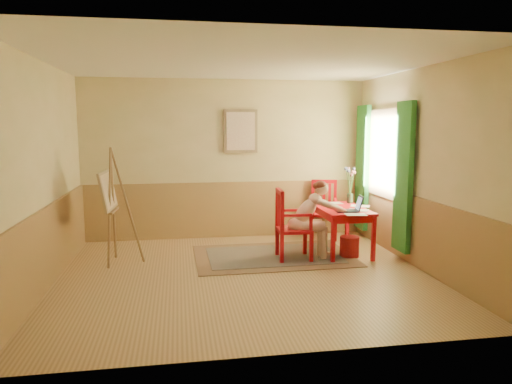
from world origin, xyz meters
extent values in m
cube|color=tan|center=(0.00, 0.00, -0.01)|extent=(5.00, 4.50, 0.02)
cube|color=white|center=(0.00, 0.00, 2.81)|extent=(5.00, 4.50, 0.02)
cube|color=tan|center=(0.00, 2.26, 1.40)|extent=(5.00, 0.02, 2.80)
cube|color=tan|center=(0.00, -2.26, 1.40)|extent=(5.00, 0.02, 2.80)
cube|color=tan|center=(-2.51, 0.00, 1.40)|extent=(0.02, 4.50, 2.80)
cube|color=tan|center=(2.51, 0.00, 1.40)|extent=(0.02, 4.50, 2.80)
cube|color=tan|center=(0.00, 2.23, 0.50)|extent=(5.00, 0.04, 1.00)
cube|color=tan|center=(-2.48, 0.00, 0.50)|extent=(0.04, 4.50, 1.00)
cube|color=tan|center=(2.48, 0.00, 0.50)|extent=(0.04, 4.50, 1.00)
cube|color=white|center=(2.47, 1.10, 1.55)|extent=(0.02, 1.00, 1.30)
cube|color=#8C7350|center=(2.45, 1.10, 1.55)|extent=(0.03, 1.12, 1.42)
cube|color=#287B3C|center=(2.40, 0.32, 1.25)|extent=(0.08, 0.45, 2.20)
cube|color=#287B3C|center=(2.40, 1.88, 1.25)|extent=(0.08, 0.45, 2.20)
cube|color=#8C7350|center=(0.25, 2.21, 1.90)|extent=(0.60, 0.04, 0.76)
cube|color=beige|center=(0.25, 2.19, 1.90)|extent=(0.50, 0.02, 0.66)
cube|color=#8C7251|center=(0.57, 0.84, 0.01)|extent=(2.42, 1.63, 0.01)
cube|color=black|center=(0.57, 0.84, 0.01)|extent=(2.02, 1.23, 0.01)
cube|color=red|center=(1.67, 0.89, 0.70)|extent=(0.72, 1.20, 0.04)
cube|color=red|center=(1.67, 0.89, 0.63)|extent=(0.62, 1.10, 0.10)
cube|color=red|center=(1.36, 0.34, 0.34)|extent=(0.06, 0.06, 0.68)
cube|color=red|center=(1.98, 0.34, 0.34)|extent=(0.06, 0.06, 0.68)
cube|color=red|center=(1.36, 1.45, 0.34)|extent=(0.06, 0.06, 0.68)
cube|color=red|center=(1.98, 1.45, 0.34)|extent=(0.06, 0.06, 0.68)
cube|color=red|center=(0.84, 0.63, 0.46)|extent=(0.51, 0.49, 0.05)
cube|color=red|center=(0.61, 0.43, 0.22)|extent=(0.06, 0.06, 0.43)
cube|color=red|center=(1.05, 0.41, 0.22)|extent=(0.06, 0.06, 0.43)
cube|color=red|center=(0.63, 0.84, 0.22)|extent=(0.06, 0.06, 0.43)
cube|color=red|center=(1.07, 0.82, 0.22)|extent=(0.06, 0.06, 0.43)
cube|color=red|center=(0.61, 0.43, 0.77)|extent=(0.06, 0.06, 0.59)
cube|color=red|center=(0.63, 0.84, 0.77)|extent=(0.06, 0.06, 0.59)
cube|color=red|center=(0.62, 0.64, 1.03)|extent=(0.07, 0.47, 0.06)
cube|color=red|center=(0.62, 0.53, 0.76)|extent=(0.03, 0.05, 0.48)
cube|color=red|center=(0.62, 0.64, 0.76)|extent=(0.03, 0.05, 0.48)
cube|color=red|center=(0.63, 0.74, 0.76)|extent=(0.03, 0.05, 0.48)
cube|color=red|center=(0.83, 0.42, 0.71)|extent=(0.44, 0.06, 0.04)
cube|color=red|center=(1.04, 0.41, 0.60)|extent=(0.04, 0.04, 0.23)
cube|color=red|center=(0.85, 0.83, 0.71)|extent=(0.44, 0.06, 0.04)
cube|color=red|center=(1.06, 0.82, 0.60)|extent=(0.04, 0.04, 0.23)
cube|color=red|center=(1.69, 1.85, 0.44)|extent=(0.57, 0.58, 0.05)
cube|color=red|center=(1.56, 2.11, 0.21)|extent=(0.06, 0.06, 0.42)
cube|color=red|center=(1.44, 1.70, 0.21)|extent=(0.06, 0.06, 0.42)
cube|color=red|center=(1.94, 1.99, 0.21)|extent=(0.06, 0.06, 0.42)
cube|color=red|center=(1.82, 1.59, 0.21)|extent=(0.06, 0.06, 0.42)
cube|color=red|center=(1.56, 2.11, 0.75)|extent=(0.06, 0.06, 0.57)
cube|color=red|center=(1.94, 1.99, 0.75)|extent=(0.06, 0.06, 0.57)
cube|color=red|center=(1.75, 2.05, 1.00)|extent=(0.45, 0.18, 0.06)
cube|color=red|center=(1.65, 2.08, 0.73)|extent=(0.05, 0.04, 0.46)
cube|color=red|center=(1.75, 2.05, 0.73)|extent=(0.05, 0.04, 0.46)
cube|color=red|center=(1.85, 2.02, 0.73)|extent=(0.05, 0.04, 0.46)
cube|color=red|center=(1.50, 1.91, 0.69)|extent=(0.16, 0.42, 0.04)
cube|color=red|center=(1.44, 1.71, 0.58)|extent=(0.05, 0.05, 0.23)
cube|color=red|center=(1.88, 1.79, 0.69)|extent=(0.16, 0.42, 0.04)
cube|color=red|center=(1.83, 1.60, 0.58)|extent=(0.05, 0.05, 0.23)
ellipsoid|color=#DCAF93|center=(0.87, 0.62, 0.53)|extent=(0.28, 0.35, 0.21)
cylinder|color=#DCAF93|center=(1.07, 0.53, 0.52)|extent=(0.42, 0.17, 0.15)
cylinder|color=#DCAF93|center=(1.08, 0.70, 0.52)|extent=(0.42, 0.17, 0.15)
cylinder|color=#DCAF93|center=(1.27, 0.52, 0.27)|extent=(0.11, 0.11, 0.48)
cylinder|color=#DCAF93|center=(1.27, 0.69, 0.27)|extent=(0.11, 0.11, 0.48)
cube|color=#DCAF93|center=(1.33, 0.52, 0.03)|extent=(0.20, 0.09, 0.07)
cube|color=#DCAF93|center=(1.33, 0.69, 0.03)|extent=(0.20, 0.09, 0.07)
ellipsoid|color=#DCAF93|center=(1.01, 0.62, 0.74)|extent=(0.47, 0.29, 0.50)
ellipsoid|color=#DCAF93|center=(1.16, 0.61, 0.92)|extent=(0.20, 0.29, 0.17)
sphere|color=#DCAF93|center=(1.25, 0.61, 1.07)|extent=(0.20, 0.20, 0.19)
ellipsoid|color=#5F2416|center=(1.23, 0.61, 1.12)|extent=(0.19, 0.19, 0.13)
sphere|color=#5F2416|center=(1.16, 0.61, 1.11)|extent=(0.10, 0.10, 0.10)
cylinder|color=#DCAF93|center=(1.24, 0.47, 0.86)|extent=(0.22, 0.11, 0.14)
cylinder|color=#DCAF93|center=(1.45, 0.48, 0.79)|extent=(0.29, 0.12, 0.16)
sphere|color=#DCAF93|center=(1.33, 0.45, 0.83)|extent=(0.09, 0.09, 0.08)
sphere|color=#DCAF93|center=(1.57, 0.50, 0.74)|extent=(0.07, 0.07, 0.07)
cylinder|color=#DCAF93|center=(1.25, 0.74, 0.86)|extent=(0.21, 0.10, 0.14)
cylinder|color=#DCAF93|center=(1.46, 0.72, 0.79)|extent=(0.29, 0.14, 0.16)
sphere|color=#DCAF93|center=(1.34, 0.75, 0.83)|extent=(0.09, 0.09, 0.08)
sphere|color=#DCAF93|center=(1.58, 0.68, 0.74)|extent=(0.07, 0.07, 0.07)
cube|color=#1E2338|center=(1.63, 0.57, 0.73)|extent=(0.35, 0.27, 0.02)
cube|color=#2D3342|center=(1.63, 0.57, 0.73)|extent=(0.31, 0.22, 0.00)
cube|color=#1E2338|center=(1.83, 0.55, 0.85)|extent=(0.10, 0.24, 0.22)
cube|color=#99BFF2|center=(1.81, 0.55, 0.84)|extent=(0.07, 0.20, 0.18)
cube|color=white|center=(1.67, 0.30, 0.72)|extent=(0.32, 0.24, 0.00)
cube|color=white|center=(2.01, 0.97, 0.72)|extent=(0.36, 0.32, 0.00)
cube|color=white|center=(1.67, 1.31, 0.72)|extent=(0.30, 0.22, 0.00)
cube|color=white|center=(1.84, 0.63, 0.72)|extent=(0.37, 0.34, 0.00)
cylinder|color=#3F724C|center=(1.96, 1.30, 0.80)|extent=(0.11, 0.11, 0.16)
cylinder|color=#3F7233|center=(1.95, 1.37, 1.07)|extent=(0.05, 0.14, 0.43)
sphere|color=#728CD8|center=(1.93, 1.43, 1.28)|extent=(0.07, 0.07, 0.06)
cylinder|color=#3F7233|center=(1.93, 1.27, 1.08)|extent=(0.08, 0.08, 0.45)
sphere|color=pink|center=(1.90, 1.23, 1.30)|extent=(0.05, 0.05, 0.04)
cylinder|color=#3F7233|center=(1.98, 1.32, 1.02)|extent=(0.04, 0.04, 0.33)
sphere|color=pink|center=(1.99, 1.34, 1.19)|extent=(0.06, 0.06, 0.05)
cylinder|color=#3F7233|center=(1.92, 1.25, 1.07)|extent=(0.09, 0.12, 0.42)
sphere|color=#728CD8|center=(1.88, 1.20, 1.27)|extent=(0.07, 0.07, 0.06)
cylinder|color=#3F7233|center=(2.01, 1.34, 1.04)|extent=(0.10, 0.08, 0.37)
sphere|color=pink|center=(2.06, 1.37, 1.22)|extent=(0.06, 0.06, 0.05)
cylinder|color=#3F7233|center=(1.99, 1.32, 1.05)|extent=(0.06, 0.05, 0.37)
sphere|color=pink|center=(2.01, 1.34, 1.23)|extent=(0.06, 0.06, 0.05)
cylinder|color=#3F7233|center=(2.01, 1.35, 1.07)|extent=(0.10, 0.09, 0.42)
sphere|color=#728CD8|center=(2.05, 1.39, 1.28)|extent=(0.06, 0.06, 0.05)
cylinder|color=#A41E21|center=(1.72, 0.63, 0.16)|extent=(0.32, 0.32, 0.31)
cylinder|color=brown|center=(-1.82, 0.76, 0.85)|extent=(0.10, 0.31, 1.70)
cylinder|color=brown|center=(-1.81, 1.03, 0.85)|extent=(0.06, 0.31, 1.70)
cylinder|color=brown|center=(-1.59, 0.88, 0.85)|extent=(0.44, 0.06, 1.70)
cylinder|color=brown|center=(-1.84, 0.89, 0.78)|extent=(0.06, 0.48, 0.03)
cube|color=brown|center=(-1.78, 0.89, 0.78)|extent=(0.09, 0.51, 0.03)
cube|color=#8C7350|center=(-1.86, 0.90, 1.07)|extent=(0.18, 0.76, 0.56)
cube|color=beige|center=(-1.84, 0.89, 1.07)|extent=(0.14, 0.68, 0.49)
camera|label=1|loc=(-0.85, -6.05, 2.00)|focal=32.91mm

